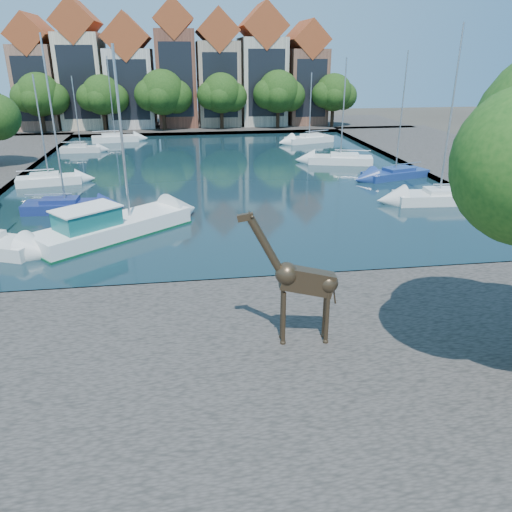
% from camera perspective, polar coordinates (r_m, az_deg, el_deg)
% --- Properties ---
extents(ground, '(160.00, 160.00, 0.00)m').
position_cam_1_polar(ground, '(24.15, 1.20, -3.35)').
color(ground, '#38332B').
rests_on(ground, ground).
extents(water_basin, '(38.00, 50.00, 0.08)m').
position_cam_1_polar(water_basin, '(46.80, -3.67, 9.32)').
color(water_basin, black).
rests_on(water_basin, ground).
extents(near_quay, '(50.00, 14.00, 0.50)m').
position_cam_1_polar(near_quay, '(18.06, 4.92, -12.11)').
color(near_quay, '#4B4541').
rests_on(near_quay, ground).
extents(far_quay, '(60.00, 16.00, 0.50)m').
position_cam_1_polar(far_quay, '(78.24, -5.74, 14.60)').
color(far_quay, '#4B4541').
rests_on(far_quay, ground).
extents(right_quay, '(14.00, 52.00, 0.50)m').
position_cam_1_polar(right_quay, '(54.71, 23.82, 9.61)').
color(right_quay, '#4B4541').
rests_on(right_quay, ground).
extents(townhouse_west_end, '(5.44, 9.18, 14.93)m').
position_cam_1_polar(townhouse_west_end, '(79.92, -23.55, 18.26)').
color(townhouse_west_end, '#946650').
rests_on(townhouse_west_end, far_quay).
extents(townhouse_west_mid, '(5.94, 9.18, 16.79)m').
position_cam_1_polar(townhouse_west_mid, '(78.65, -19.20, 19.44)').
color(townhouse_west_mid, beige).
rests_on(townhouse_west_mid, far_quay).
extents(townhouse_west_inner, '(6.43, 9.18, 15.15)m').
position_cam_1_polar(townhouse_west_inner, '(77.85, -14.15, 19.29)').
color(townhouse_west_inner, beige).
rests_on(townhouse_west_inner, far_quay).
extents(townhouse_center, '(5.44, 9.18, 16.93)m').
position_cam_1_polar(townhouse_center, '(77.51, -9.13, 20.39)').
color(townhouse_center, brown).
rests_on(townhouse_center, far_quay).
extents(townhouse_east_inner, '(5.94, 9.18, 15.79)m').
position_cam_1_polar(townhouse_east_inner, '(77.73, -4.39, 20.13)').
color(townhouse_east_inner, tan).
rests_on(townhouse_east_inner, far_quay).
extents(townhouse_east_mid, '(6.43, 9.18, 16.65)m').
position_cam_1_polar(townhouse_east_mid, '(78.46, 0.66, 20.48)').
color(townhouse_east_mid, beige).
rests_on(townhouse_east_mid, far_quay).
extents(townhouse_east_end, '(5.44, 9.18, 14.43)m').
position_cam_1_polar(townhouse_east_end, '(79.76, 5.56, 19.69)').
color(townhouse_east_end, brown).
rests_on(townhouse_east_end, far_quay).
extents(far_tree_far_west, '(7.28, 5.60, 7.68)m').
position_cam_1_polar(far_tree_far_west, '(74.45, -23.47, 16.42)').
color(far_tree_far_west, '#332114').
rests_on(far_tree_far_west, far_quay).
extents(far_tree_west, '(6.76, 5.20, 7.36)m').
position_cam_1_polar(far_tree_west, '(72.91, -17.14, 17.05)').
color(far_tree_west, '#332114').
rests_on(far_tree_west, far_quay).
extents(far_tree_mid_west, '(7.80, 6.00, 8.00)m').
position_cam_1_polar(far_tree_mid_west, '(72.20, -10.56, 17.75)').
color(far_tree_mid_west, '#332114').
rests_on(far_tree_mid_west, far_quay).
extents(far_tree_mid_east, '(7.02, 5.40, 7.52)m').
position_cam_1_polar(far_tree_mid_east, '(72.41, -3.91, 17.93)').
color(far_tree_mid_east, '#332114').
rests_on(far_tree_mid_east, far_quay).
extents(far_tree_east, '(7.54, 5.80, 7.84)m').
position_cam_1_polar(far_tree_east, '(73.47, 2.65, 18.10)').
color(far_tree_east, '#332114').
rests_on(far_tree_east, far_quay).
extents(far_tree_far_east, '(6.76, 5.20, 7.36)m').
position_cam_1_polar(far_tree_far_east, '(75.39, 8.92, 17.86)').
color(far_tree_far_east, '#332114').
rests_on(far_tree_far_east, far_quay).
extents(giraffe_statue, '(3.49, 0.74, 4.98)m').
position_cam_1_polar(giraffe_statue, '(17.73, 5.01, -2.78)').
color(giraffe_statue, '#3E2F1F').
rests_on(giraffe_statue, near_quay).
extents(motorsailer, '(9.19, 8.23, 10.82)m').
position_cam_1_polar(motorsailer, '(31.13, -16.42, 3.49)').
color(motorsailer, white).
rests_on(motorsailer, water_basin).
extents(sailboat_left_b, '(5.74, 2.22, 11.52)m').
position_cam_1_polar(sailboat_left_b, '(37.55, -20.94, 5.60)').
color(sailboat_left_b, navy).
rests_on(sailboat_left_b, water_basin).
extents(sailboat_left_c, '(5.43, 2.74, 8.81)m').
position_cam_1_polar(sailboat_left_c, '(46.14, -22.58, 8.23)').
color(sailboat_left_c, white).
rests_on(sailboat_left_c, water_basin).
extents(sailboat_left_d, '(4.37, 1.58, 8.10)m').
position_cam_1_polar(sailboat_left_d, '(60.57, -19.39, 11.60)').
color(sailboat_left_d, silver).
rests_on(sailboat_left_d, water_basin).
extents(sailboat_left_e, '(5.88, 2.85, 10.05)m').
position_cam_1_polar(sailboat_left_e, '(66.74, -15.81, 12.95)').
color(sailboat_left_e, silver).
rests_on(sailboat_left_e, water_basin).
extents(sailboat_right_a, '(6.68, 2.70, 12.22)m').
position_cam_1_polar(sailboat_right_a, '(39.60, 20.24, 6.58)').
color(sailboat_right_a, silver).
rests_on(sailboat_right_a, water_basin).
extents(sailboat_right_b, '(6.43, 3.85, 10.56)m').
position_cam_1_polar(sailboat_right_b, '(46.72, 15.64, 9.20)').
color(sailboat_right_b, navy).
rests_on(sailboat_right_b, water_basin).
extents(sailboat_right_c, '(6.68, 3.84, 9.96)m').
position_cam_1_polar(sailboat_right_c, '(51.81, 9.62, 11.00)').
color(sailboat_right_c, silver).
rests_on(sailboat_right_c, water_basin).
extents(sailboat_right_d, '(6.33, 3.83, 8.20)m').
position_cam_1_polar(sailboat_right_d, '(64.11, 6.09, 13.27)').
color(sailboat_right_d, white).
rests_on(sailboat_right_d, water_basin).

